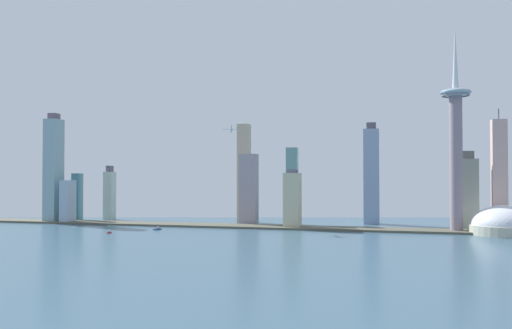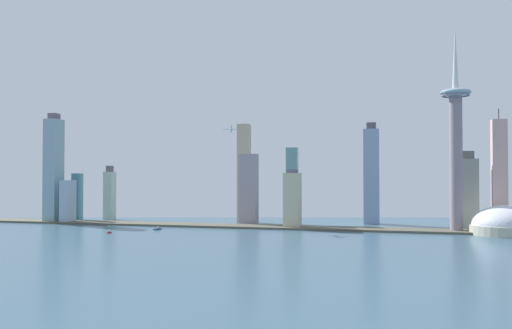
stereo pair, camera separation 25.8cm
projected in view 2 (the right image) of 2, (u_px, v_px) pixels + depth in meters
name	position (u px, v px, depth m)	size (l,w,h in m)	color
waterfront_pier	(235.00, 226.00, 809.42)	(988.03, 48.95, 3.15)	#525243
observation_tower	(456.00, 136.00, 735.56)	(42.00, 42.00, 290.87)	gray
stadium_dome	(506.00, 226.00, 703.87)	(92.55, 92.55, 52.64)	#B1B29C
skyscraper_0	(110.00, 195.00, 947.49)	(16.34, 17.91, 97.15)	#B8C8B5
skyscraper_1	(292.00, 200.00, 790.30)	(23.80, 26.58, 88.46)	#BEBA99
skyscraper_2	(499.00, 175.00, 763.20)	(20.26, 19.75, 176.31)	#C4A39C
skyscraper_3	(468.00, 193.00, 772.74)	(27.65, 23.22, 115.24)	gray
skyscraper_4	(68.00, 202.00, 877.94)	(15.72, 25.20, 71.61)	#97ACBF
skyscraper_5	(292.00, 186.00, 855.62)	(18.40, 13.77, 124.83)	#5D9394
skyscraper_6	(54.00, 170.00, 893.64)	(23.10, 27.32, 185.11)	#81A2AA
skyscraper_7	(372.00, 175.00, 866.66)	(25.09, 23.04, 166.69)	#7F95BA
skyscraper_8	(244.00, 173.00, 894.03)	(19.00, 21.96, 166.62)	#B8A68C
skyscraper_9	(249.00, 189.00, 846.62)	(27.63, 20.98, 113.99)	gray
skyscraper_10	(77.00, 197.00, 916.53)	(14.32, 14.91, 83.18)	teal
boat_0	(109.00, 232.00, 722.77)	(4.57, 9.55, 10.04)	#A71A27
boat_3	(157.00, 229.00, 770.00)	(7.13, 15.69, 4.10)	navy
airplane	(231.00, 130.00, 794.98)	(26.04, 29.21, 8.38)	#A6C3CA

